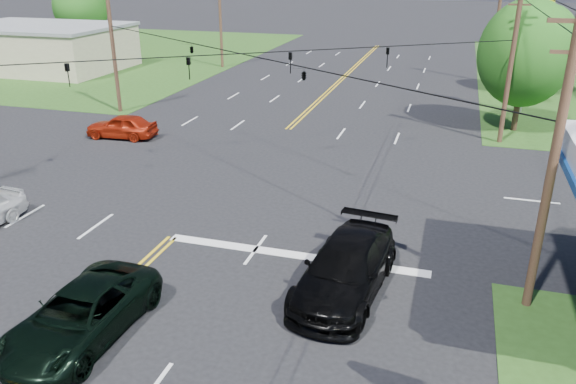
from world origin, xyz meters
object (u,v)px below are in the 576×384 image
(pole_right_far, at_px, (497,22))
(pickup_dkgreen, at_px, (81,315))
(retail_nw, at_px, (40,49))
(pole_ne, at_px, (512,60))
(pole_nw, at_px, (112,42))
(tree_far_l, at_px, (80,7))
(tree_right_b, at_px, (544,41))
(pole_left_far, at_px, (220,15))
(suv_black, at_px, (346,268))
(tree_right_a, at_px, (526,54))
(pole_se, at_px, (554,159))

(pole_right_far, relative_size, pickup_dkgreen, 1.85)
(retail_nw, height_order, pole_ne, pole_ne)
(pole_nw, height_order, pole_ne, same)
(tree_far_l, bearing_deg, retail_nw, -78.69)
(pole_right_far, xyz_separation_m, tree_right_b, (3.50, -4.00, -0.95))
(pole_nw, relative_size, pole_left_far, 0.95)
(pickup_dkgreen, bearing_deg, retail_nw, 131.82)
(suv_black, bearing_deg, retail_nw, 145.44)
(pole_left_far, distance_m, tree_right_a, 31.39)
(pole_right_far, relative_size, tree_right_b, 1.41)
(tree_right_b, bearing_deg, pole_right_far, 131.19)
(tree_right_b, height_order, suv_black, tree_right_b)
(pole_ne, xyz_separation_m, pole_left_far, (-26.00, 19.00, 0.25))
(tree_right_b, bearing_deg, retail_nw, -177.54)
(pole_right_far, distance_m, tree_right_a, 16.03)
(suv_black, bearing_deg, tree_right_b, 80.76)
(pole_left_far, relative_size, suv_black, 1.67)
(pole_se, distance_m, pole_left_far, 45.22)
(tree_right_a, distance_m, pickup_dkgreen, 29.96)
(pole_nw, bearing_deg, pole_se, -34.70)
(pole_left_far, height_order, tree_far_l, pole_left_far)
(pole_left_far, bearing_deg, tree_right_b, -7.72)
(retail_nw, xyz_separation_m, pole_nw, (17.00, -13.00, 2.92))
(tree_right_a, relative_size, tree_right_b, 1.15)
(retail_nw, xyz_separation_m, tree_far_l, (-2.00, 10.00, 3.19))
(suv_black, bearing_deg, pickup_dkgreen, -140.22)
(pole_nw, distance_m, pickup_dkgreen, 27.36)
(pole_ne, distance_m, pole_left_far, 32.20)
(pole_left_far, distance_m, pickup_dkgreen, 44.75)
(retail_nw, xyz_separation_m, tree_right_a, (44.00, -10.00, 2.87))
(pole_left_far, bearing_deg, pole_nw, -90.00)
(retail_nw, xyz_separation_m, pole_right_far, (43.00, 6.00, 3.17))
(pole_se, distance_m, tree_right_a, 21.02)
(pole_se, xyz_separation_m, tree_far_l, (-45.00, 41.00, 0.28))
(pole_left_far, distance_m, pole_right_far, 26.00)
(pole_se, distance_m, pole_ne, 18.00)
(pole_ne, xyz_separation_m, pickup_dkgreen, (-12.50, -23.43, -4.16))
(suv_black, bearing_deg, tree_far_l, 139.14)
(pole_nw, relative_size, pole_ne, 1.00)
(pole_se, height_order, tree_right_b, pole_se)
(suv_black, bearing_deg, pole_nw, 143.04)
(pole_ne, bearing_deg, pole_se, -90.00)
(suv_black, bearing_deg, pole_ne, 79.16)
(pole_right_far, height_order, pickup_dkgreen, pole_right_far)
(pole_right_far, bearing_deg, tree_right_b, -48.81)
(pole_nw, distance_m, tree_right_a, 27.17)
(suv_black, bearing_deg, pole_right_far, 87.40)
(pole_nw, xyz_separation_m, pickup_dkgreen, (13.50, -23.43, -4.16))
(tree_far_l, bearing_deg, tree_right_b, -9.37)
(pole_ne, bearing_deg, tree_right_a, 71.57)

